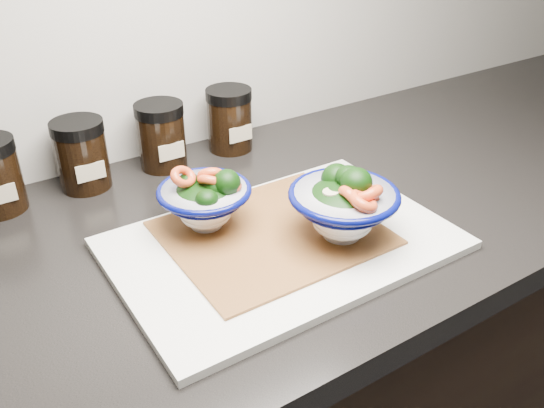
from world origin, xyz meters
TOP-DOWN VIEW (x-y plane):
  - countertop at (0.00, 1.45)m, footprint 3.50×0.60m
  - cutting_board at (0.15, 1.37)m, footprint 0.45×0.30m
  - bamboo_mat at (0.14, 1.39)m, footprint 0.28×0.24m
  - bowl_left at (0.08, 1.46)m, footprint 0.13×0.13m
  - bowl_right at (0.22, 1.33)m, footprint 0.15×0.15m
  - spice_jar_c at (-0.02, 1.69)m, footprint 0.08×0.08m
  - spice_jar_d at (0.11, 1.69)m, footprint 0.08×0.08m
  - spice_jar_e at (0.25, 1.69)m, footprint 0.08×0.08m

SIDE VIEW (x-z plane):
  - countertop at x=0.00m, z-range 0.86..0.90m
  - cutting_board at x=0.15m, z-range 0.90..0.91m
  - bamboo_mat at x=0.14m, z-range 0.91..0.92m
  - spice_jar_c at x=-0.02m, z-range 0.90..1.01m
  - spice_jar_d at x=0.11m, z-range 0.90..1.01m
  - spice_jar_e at x=0.25m, z-range 0.90..1.01m
  - bowl_left at x=0.08m, z-range 0.91..1.01m
  - bowl_right at x=0.22m, z-range 0.91..1.01m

